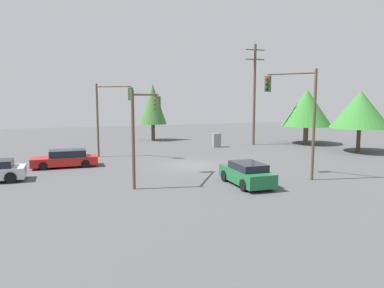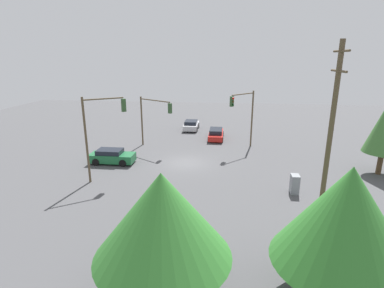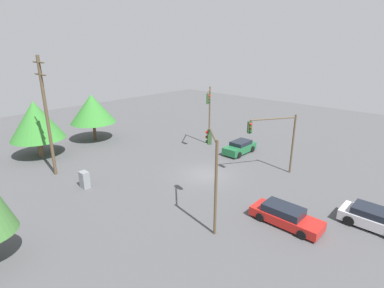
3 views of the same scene
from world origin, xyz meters
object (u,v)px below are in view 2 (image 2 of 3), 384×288
(sedan_green, at_px, (112,156))
(electrical_cabinet, at_px, (295,184))
(traffic_signal_cross, at_px, (101,124))
(traffic_signal_aux, at_px, (153,113))
(sedan_red, at_px, (216,134))
(sedan_silver, at_px, (191,125))
(traffic_signal_main, at_px, (244,110))

(sedan_green, distance_m, electrical_cabinet, 16.77)
(traffic_signal_cross, bearing_deg, traffic_signal_aux, 42.89)
(sedan_green, relative_size, sedan_red, 0.89)
(sedan_silver, relative_size, sedan_red, 0.85)
(sedan_red, height_order, traffic_signal_main, traffic_signal_main)
(sedan_silver, xyz_separation_m, traffic_signal_aux, (9.10, -3.11, 3.27))
(traffic_signal_aux, relative_size, electrical_cabinet, 3.89)
(sedan_silver, relative_size, traffic_signal_cross, 0.58)
(sedan_red, xyz_separation_m, electrical_cabinet, (15.00, 6.46, 0.10))
(sedan_red, relative_size, electrical_cabinet, 3.28)
(sedan_silver, height_order, traffic_signal_aux, traffic_signal_aux)
(sedan_green, xyz_separation_m, electrical_cabinet, (4.80, 16.07, 0.04))
(traffic_signal_main, relative_size, electrical_cabinet, 4.39)
(sedan_red, height_order, electrical_cabinet, electrical_cabinet)
(traffic_signal_cross, bearing_deg, sedan_silver, 39.48)
(sedan_red, bearing_deg, electrical_cabinet, -66.70)
(sedan_silver, distance_m, traffic_signal_aux, 10.16)
(sedan_green, xyz_separation_m, traffic_signal_cross, (3.85, 0.86, 4.03))
(sedan_silver, bearing_deg, sedan_green, -112.19)
(traffic_signal_cross, xyz_separation_m, electrical_cabinet, (0.95, 15.21, -3.98))
(sedan_silver, bearing_deg, traffic_signal_cross, -105.44)
(sedan_silver, height_order, electrical_cabinet, electrical_cabinet)
(sedan_silver, height_order, traffic_signal_main, traffic_signal_main)
(sedan_silver, relative_size, traffic_signal_main, 0.64)
(sedan_green, height_order, electrical_cabinet, electrical_cabinet)
(sedan_red, xyz_separation_m, traffic_signal_aux, (4.67, -6.75, 3.30))
(traffic_signal_main, bearing_deg, traffic_signal_aux, -41.96)
(traffic_signal_cross, bearing_deg, sedan_red, 23.01)
(traffic_signal_cross, bearing_deg, electrical_cabinet, -38.66)
(sedan_green, bearing_deg, sedan_silver, 157.81)
(traffic_signal_main, relative_size, traffic_signal_cross, 0.91)
(sedan_green, height_order, traffic_signal_cross, traffic_signal_cross)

